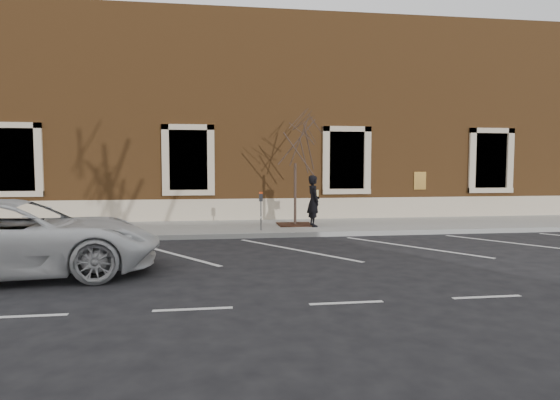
{
  "coord_description": "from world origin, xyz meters",
  "views": [
    {
      "loc": [
        -2.06,
        -14.06,
        2.17
      ],
      "look_at": [
        0.0,
        0.6,
        1.1
      ],
      "focal_mm": 30.0,
      "sensor_mm": 36.0,
      "label": 1
    }
  ],
  "objects": [
    {
      "name": "man",
      "position": [
        1.22,
        1.22,
        1.01
      ],
      "size": [
        0.48,
        0.67,
        1.72
      ],
      "primitive_type": "imported",
      "rotation": [
        0.0,
        0.0,
        1.69
      ],
      "color": "black",
      "rests_on": "sidewalk_near"
    },
    {
      "name": "white_truck",
      "position": [
        -5.93,
        -4.31,
        0.76
      ],
      "size": [
        5.76,
        3.21,
        1.52
      ],
      "primitive_type": "imported",
      "rotation": [
        0.0,
        0.0,
        1.7
      ],
      "color": "white",
      "rests_on": "ground"
    },
    {
      "name": "tree_grate",
      "position": [
        0.69,
        1.74,
        0.16
      ],
      "size": [
        1.19,
        1.19,
        0.03
      ],
      "primitive_type": "cube",
      "color": "#371811",
      "rests_on": "sidewalk_near"
    },
    {
      "name": "ground",
      "position": [
        0.0,
        0.0,
        0.0
      ],
      "size": [
        120.0,
        120.0,
        0.0
      ],
      "primitive_type": "plane",
      "color": "#28282B",
      "rests_on": "ground"
    },
    {
      "name": "curb_near",
      "position": [
        0.0,
        -0.05,
        0.07
      ],
      "size": [
        40.0,
        0.12,
        0.15
      ],
      "primitive_type": "cube",
      "color": "#9E9E99",
      "rests_on": "ground"
    },
    {
      "name": "sidewalk_near",
      "position": [
        0.0,
        1.75,
        0.07
      ],
      "size": [
        40.0,
        3.5,
        0.15
      ],
      "primitive_type": "cube",
      "color": "#A3A199",
      "rests_on": "ground"
    },
    {
      "name": "parking_meter",
      "position": [
        -0.62,
        0.55,
        0.99
      ],
      "size": [
        0.11,
        0.08,
        1.21
      ],
      "rotation": [
        0.0,
        0.0,
        -0.23
      ],
      "color": "#595B60",
      "rests_on": "sidewalk_near"
    },
    {
      "name": "building_civic",
      "position": [
        0.0,
        7.74,
        4.0
      ],
      "size": [
        40.0,
        8.62,
        8.0
      ],
      "color": "brown",
      "rests_on": "ground"
    },
    {
      "name": "sapling",
      "position": [
        0.69,
        1.74,
        2.84
      ],
      "size": [
        2.31,
        2.31,
        3.85
      ],
      "color": "#48332C",
      "rests_on": "sidewalk_near"
    },
    {
      "name": "parking_stripes",
      "position": [
        0.0,
        -2.2,
        0.0
      ],
      "size": [
        28.0,
        4.4,
        0.01
      ],
      "primitive_type": null,
      "color": "silver",
      "rests_on": "ground"
    }
  ]
}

